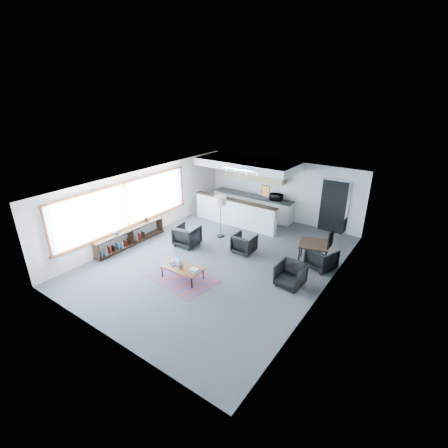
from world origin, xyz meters
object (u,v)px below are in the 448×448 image
Objects in this scene: laptop at (175,262)px; floor_lamp at (220,202)px; book_stack at (195,270)px; microwave at (276,196)px; armchair_left at (187,235)px; dining_table at (314,245)px; dining_chair_far at (321,259)px; armchair_right at (244,243)px; coffee_table at (182,268)px; dining_chair_near at (290,276)px; ceramic_pot at (180,264)px.

laptop is 3.25m from floor_lamp.
microwave reaches higher than book_stack.
armchair_left reaches higher than laptop.
dining_chair_far is at bearing -16.16° from dining_table.
armchair_left is 2.13m from armchair_right.
coffee_table is 4.30× the size of book_stack.
armchair_right reaches higher than laptop.
coffee_table is 0.48m from book_stack.
armchair_right is 2.64m from dining_chair_far.
floor_lamp reaches higher than dining_chair_far.
microwave reaches higher than armchair_left.
floor_lamp is (0.56, 1.31, 1.01)m from armchair_left.
armchair_left is 0.51× the size of floor_lamp.
armchair_left reaches higher than dining_chair_near.
book_stack is 3.48m from floor_lamp.
armchair_left is 1.23× the size of dining_chair_far.
dining_chair_near is at bearing 32.69° from book_stack.
armchair_left is (-1.35, 1.83, -0.10)m from ceramic_pot.
book_stack is at bearing 130.95° from armchair_left.
ceramic_pot is 0.28× the size of armchair_left.
coffee_table is 5.82m from microwave.
coffee_table is at bearing -133.10° from dining_table.
ceramic_pot is at bearing 121.22° from armchair_left.
dining_chair_near is (4.20, -0.26, -0.09)m from armchair_left.
armchair_right reaches higher than dining_chair_far.
floor_lamp is 3.24× the size of microwave.
coffee_table is 2.26m from armchair_left.
dining_table is 1.62m from dining_chair_near.
armchair_left reaches higher than book_stack.
book_stack is at bearing -67.43° from floor_lamp.
dining_table is (2.43, 3.08, 0.26)m from book_stack.
dining_table is (3.20, 3.07, 0.23)m from laptop.
ceramic_pot reaches higher than coffee_table.
armchair_left is 4.75m from dining_chair_far.
dining_chair_near is 5.07m from microwave.
laptop is (-0.30, 0.03, 0.09)m from coffee_table.
coffee_table is 5.38× the size of ceramic_pot.
dining_table is 3.84m from microwave.
armchair_right is at bearing -85.39° from microwave.
microwave is (-0.30, 5.76, 0.66)m from book_stack.
ceramic_pot is at bearing -95.30° from microwave.
armchair_right reaches higher than book_stack.
ceramic_pot is 4.45m from dining_chair_far.
dining_chair_near is 1.53m from dining_chair_far.
armchair_left reaches higher than dining_chair_far.
armchair_left is at bearing -113.29° from floor_lamp.
microwave reaches higher than ceramic_pot.
ceramic_pot reaches higher than book_stack.
floor_lamp is at bearing 20.05° from dining_chair_far.
armchair_right is 3.36m from microwave.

